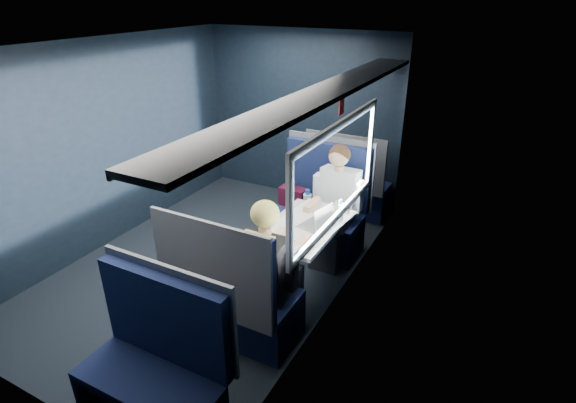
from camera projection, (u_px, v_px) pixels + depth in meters
The scene contains 13 objects.
ground at pixel (216, 263), 4.96m from camera, with size 2.80×4.20×0.01m, color black.
room_shell at pixel (207, 134), 4.32m from camera, with size 3.00×4.40×2.40m.
table at pixel (300, 232), 4.24m from camera, with size 0.62×1.00×0.74m.
seat_bay_near at pixel (319, 213), 5.13m from camera, with size 1.04×0.62×1.26m.
seat_bay_far at pixel (234, 298), 3.73m from camera, with size 1.04×0.62×1.26m.
seat_row_front at pixel (348, 186), 5.86m from camera, with size 1.04×0.51×1.16m.
seat_row_back at pixel (156, 375), 2.99m from camera, with size 1.04×0.51×1.16m.
man at pixel (335, 200), 4.75m from camera, with size 0.53×0.56×1.32m.
woman at pixel (269, 264), 3.62m from camera, with size 0.53×0.56×1.32m.
papers at pixel (312, 221), 4.27m from camera, with size 0.57×0.82×0.01m, color white.
laptop at pixel (319, 221), 4.14m from camera, with size 0.28×0.33×0.22m.
bottle_small at pixel (340, 212), 4.23m from camera, with size 0.07×0.07×0.23m.
cup at pixel (347, 210), 4.40m from camera, with size 0.06×0.06×0.08m, color white.
Camera 1 is at (2.65, -3.34, 2.74)m, focal length 28.00 mm.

